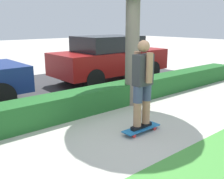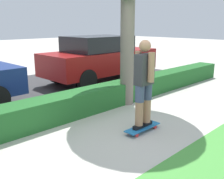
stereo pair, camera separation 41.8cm
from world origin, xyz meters
name	(u,v)px [view 1 (the left image)]	position (x,y,z in m)	size (l,w,h in m)	color
ground_plane	(128,136)	(0.00, 0.00, 0.00)	(60.00, 60.00, 0.00)	#BCB7AD
street_asphalt	(33,92)	(0.00, 4.20, 0.00)	(12.65, 5.00, 0.01)	#38383A
hedge_row	(80,103)	(0.00, 1.60, 0.27)	(12.65, 0.60, 0.54)	#236028
skateboard	(141,129)	(0.31, -0.05, 0.07)	(0.82, 0.24, 0.09)	#1E6BAD
skater_person	(143,83)	(0.31, -0.05, 0.97)	(0.49, 0.42, 1.65)	black
parked_car_middle	(110,58)	(2.79, 3.90, 0.84)	(4.24, 1.81, 1.60)	maroon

